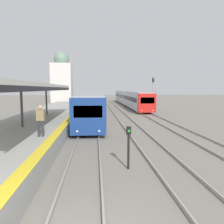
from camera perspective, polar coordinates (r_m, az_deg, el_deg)
platform_canopy at (r=15.42m, az=-22.57°, el=6.35°), size 4.00×18.06×2.84m
person_on_platform at (r=12.04m, az=-18.19°, el=-1.72°), size 0.40×0.22×1.66m
train_near at (r=49.45m, az=-4.90°, el=3.93°), size 2.54×69.02×2.98m
train_far at (r=46.30m, az=4.36°, el=3.79°), size 2.45×33.71×2.97m
signal_post_near at (r=9.51m, az=4.34°, el=-8.05°), size 0.20×0.21×1.88m
signal_mast_far at (r=34.44m, az=10.65°, el=5.56°), size 0.28×0.29×5.16m
distant_domed_building at (r=58.47m, az=-12.95°, el=8.47°), size 5.11×5.11×12.92m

